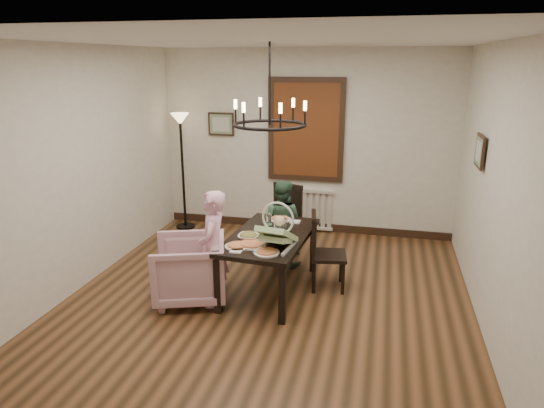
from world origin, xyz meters
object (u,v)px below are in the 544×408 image
at_px(armchair, 189,269).
at_px(drinking_glass, 278,226).
at_px(dining_table, 270,242).
at_px(elderly_woman, 213,258).
at_px(floor_lamp, 183,173).
at_px(seated_man, 282,230).
at_px(chair_right, 329,251).
at_px(baby_bouncer, 277,232).
at_px(chair_far, 281,222).

bearing_deg(armchair, drinking_glass, 103.00).
relative_size(dining_table, elderly_woman, 1.43).
bearing_deg(dining_table, drinking_glass, 70.64).
height_order(elderly_woman, floor_lamp, floor_lamp).
distance_m(seated_man, drinking_glass, 0.73).
relative_size(chair_right, elderly_woman, 0.86).
relative_size(chair_right, armchair, 1.16).
height_order(elderly_woman, seated_man, elderly_woman).
relative_size(seated_man, floor_lamp, 0.53).
xyz_separation_m(baby_bouncer, drinking_glass, (-0.10, 0.50, -0.10)).
bearing_deg(floor_lamp, seated_man, -30.21).
distance_m(baby_bouncer, drinking_glass, 0.52).
bearing_deg(baby_bouncer, floor_lamp, 140.74).
relative_size(elderly_woman, seated_man, 1.13).
bearing_deg(elderly_woman, seated_man, 151.33).
bearing_deg(seated_man, chair_right, 153.28).
relative_size(chair_right, seated_man, 0.98).
bearing_deg(elderly_woman, chair_far, 156.94).
height_order(baby_bouncer, drinking_glass, baby_bouncer).
height_order(armchair, seated_man, seated_man).
bearing_deg(floor_lamp, armchair, -65.66).
height_order(chair_far, floor_lamp, floor_lamp).
bearing_deg(chair_right, elderly_woman, 110.76).
bearing_deg(chair_right, chair_far, 33.87).
xyz_separation_m(armchair, floor_lamp, (-1.03, 2.29, 0.54)).
height_order(dining_table, floor_lamp, floor_lamp).
bearing_deg(armchair, chair_right, 94.57).
relative_size(drinking_glass, floor_lamp, 0.07).
relative_size(dining_table, chair_far, 1.55).
xyz_separation_m(dining_table, armchair, (-0.83, -0.42, -0.25)).
height_order(baby_bouncer, floor_lamp, floor_lamp).
height_order(dining_table, drinking_glass, drinking_glass).
distance_m(elderly_woman, floor_lamp, 2.70).
distance_m(dining_table, drinking_glass, 0.21).
bearing_deg(baby_bouncer, dining_table, 122.91).
relative_size(armchair, drinking_glass, 6.00).
distance_m(armchair, drinking_glass, 1.13).
bearing_deg(armchair, chair_far, 134.39).
height_order(chair_right, seated_man, seated_man).
height_order(dining_table, baby_bouncer, baby_bouncer).
bearing_deg(dining_table, baby_bouncer, -60.89).
xyz_separation_m(dining_table, elderly_woman, (-0.53, -0.45, -0.07)).
bearing_deg(armchair, baby_bouncer, 74.29).
distance_m(chair_far, baby_bouncer, 1.48).
distance_m(chair_far, armchair, 1.64).
height_order(armchair, baby_bouncer, baby_bouncer).
bearing_deg(chair_right, floor_lamp, 47.89).
xyz_separation_m(elderly_woman, floor_lamp, (-1.34, 2.32, 0.36)).
xyz_separation_m(chair_far, armchair, (-0.73, -1.46, -0.14)).
xyz_separation_m(chair_far, floor_lamp, (-1.76, 0.82, 0.40)).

